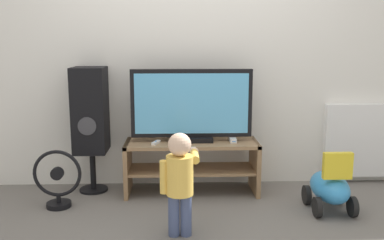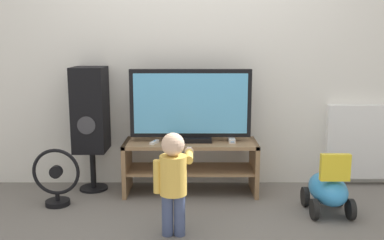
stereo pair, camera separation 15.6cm
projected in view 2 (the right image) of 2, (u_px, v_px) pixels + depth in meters
The scene contains 11 objects.
ground_plane at pixel (192, 200), 3.63m from camera, with size 16.00×16.00×0.00m, color slate.
wall_back at pixel (192, 45), 3.89m from camera, with size 10.00×0.06×2.60m.
tv_stand at pixel (192, 158), 3.78m from camera, with size 1.17×0.42×0.46m.
television at pixel (192, 106), 3.72m from camera, with size 1.05×0.20×0.63m.
game_console at pixel (233, 140), 3.74m from camera, with size 0.05×0.18×0.04m.
remote_primary at pixel (156, 142), 3.68m from camera, with size 0.08×0.13×0.03m.
child at pixel (175, 175), 2.91m from camera, with size 0.28×0.43×0.73m.
speaker_tower at pixel (92, 111), 3.78m from camera, with size 0.28×0.34×1.11m.
floor_fan at pixel (58, 180), 3.49m from camera, with size 0.39×0.20×0.48m.
ride_on_toy at pixel (330, 189), 3.33m from camera, with size 0.31×0.49×0.51m.
radiator at pixel (375, 142), 3.97m from camera, with size 0.88×0.08×0.76m.
Camera 2 is at (0.01, -3.45, 1.32)m, focal length 40.00 mm.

